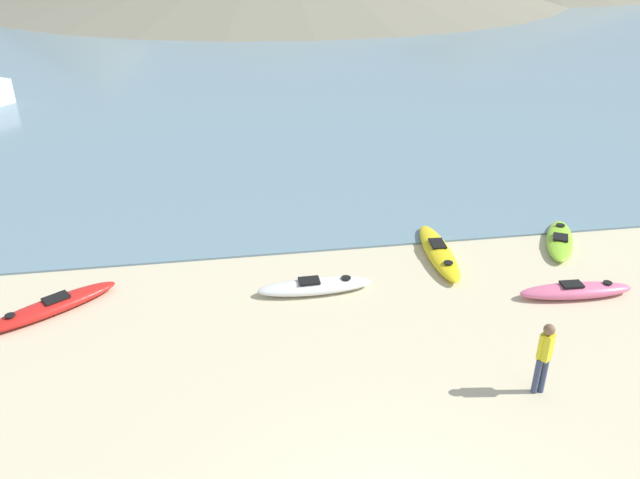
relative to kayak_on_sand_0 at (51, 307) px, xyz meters
The scene contains 7 objects.
bay_water 37.58m from the kayak_on_sand_0, 80.07° to the left, with size 160.00×70.00×0.06m, color slate.
kayak_on_sand_0 is the anchor object (origin of this frame).
kayak_on_sand_1 10.04m from the kayak_on_sand_0, ahead, with size 0.90×3.35×0.37m.
kayak_on_sand_2 12.72m from the kayak_on_sand_0, ahead, with size 2.90×0.75×0.39m.
kayak_on_sand_3 6.32m from the kayak_on_sand_0, ahead, with size 2.90×0.74×0.36m.
kayak_on_sand_4 13.71m from the kayak_on_sand_0, ahead, with size 1.88×2.70×0.33m.
person_near_foreground 11.06m from the kayak_on_sand_0, 23.84° to the right, with size 0.32×0.28×1.60m.
Camera 1 is at (-2.13, -5.35, 8.27)m, focal length 35.00 mm.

